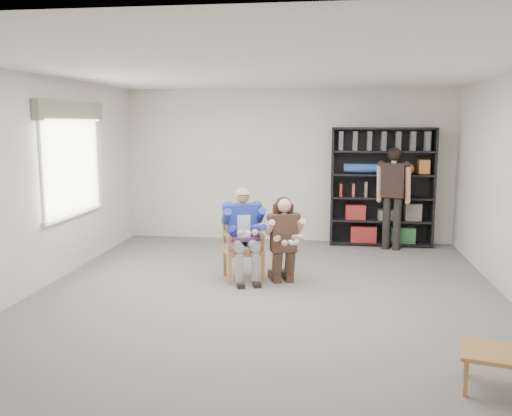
% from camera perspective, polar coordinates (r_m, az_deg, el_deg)
% --- Properties ---
extents(room_shell, '(6.00, 7.00, 2.80)m').
position_cam_1_polar(room_shell, '(6.57, 1.04, 2.18)').
color(room_shell, beige).
rests_on(room_shell, ground).
extents(floor, '(6.00, 7.00, 0.01)m').
position_cam_1_polar(floor, '(6.87, 1.01, -9.49)').
color(floor, slate).
rests_on(floor, ground).
extents(window_left, '(0.16, 2.00, 1.75)m').
position_cam_1_polar(window_left, '(8.36, -18.72, 4.74)').
color(window_left, white).
rests_on(window_left, room_shell).
extents(armchair, '(0.73, 0.72, 1.00)m').
position_cam_1_polar(armchair, '(7.56, -1.35, -3.85)').
color(armchair, '#AE7D36').
rests_on(armchair, floor).
extents(seated_man, '(0.79, 0.92, 1.30)m').
position_cam_1_polar(seated_man, '(7.53, -1.36, -2.74)').
color(seated_man, '#1A309C').
rests_on(seated_man, floor).
extents(kneeling_woman, '(0.74, 0.92, 1.19)m').
position_cam_1_polar(kneeling_woman, '(7.36, 2.97, -3.46)').
color(kneeling_woman, '#3B271E').
rests_on(kneeling_woman, floor).
extents(bookshelf, '(1.80, 0.38, 2.10)m').
position_cam_1_polar(bookshelf, '(9.87, 13.11, 2.16)').
color(bookshelf, black).
rests_on(bookshelf, floor).
extents(standing_man, '(0.61, 0.46, 1.76)m').
position_cam_1_polar(standing_man, '(9.57, 14.19, 0.91)').
color(standing_man, black).
rests_on(standing_man, floor).
extents(side_table, '(0.59, 0.59, 0.34)m').
position_cam_1_polar(side_table, '(5.02, 23.57, -15.36)').
color(side_table, '#AE7D36').
rests_on(side_table, floor).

